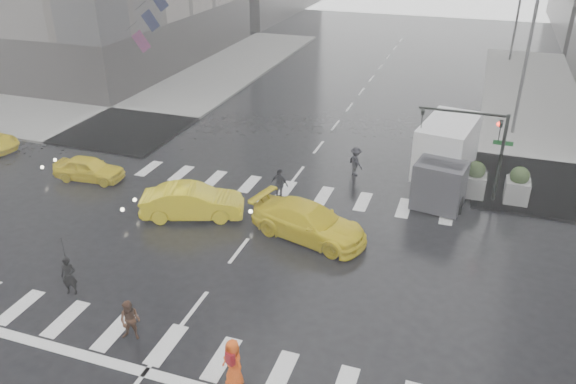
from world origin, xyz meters
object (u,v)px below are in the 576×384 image
at_px(taxi_front, 89,169).
at_px(taxi_mid, 192,202).
at_px(box_truck, 445,156).
at_px(pedestrian_orange, 233,363).
at_px(traffic_signal_pole, 481,138).
at_px(pedestrian_brown, 130,320).

xyz_separation_m(taxi_front, taxi_mid, (7.02, -1.79, 0.14)).
bearing_deg(box_truck, taxi_front, -154.71).
bearing_deg(taxi_front, pedestrian_orange, -133.72).
xyz_separation_m(traffic_signal_pole, taxi_front, (-19.18, -4.21, -2.59)).
bearing_deg(box_truck, pedestrian_brown, -110.78).
relative_size(pedestrian_brown, box_truck, 0.24).
relative_size(taxi_mid, box_truck, 0.75).
height_order(pedestrian_orange, taxi_mid, pedestrian_orange).
bearing_deg(traffic_signal_pole, taxi_mid, -153.72).
height_order(taxi_front, taxi_mid, taxi_mid).
bearing_deg(pedestrian_brown, pedestrian_orange, -21.02).
bearing_deg(pedestrian_orange, taxi_front, 167.47).
distance_m(taxi_front, taxi_mid, 7.24).
bearing_deg(pedestrian_orange, box_truck, 100.04).
bearing_deg(taxi_front, traffic_signal_pole, -82.09).
distance_m(pedestrian_brown, taxi_mid, 8.30).
xyz_separation_m(pedestrian_brown, taxi_mid, (-1.94, 8.08, 0.02)).
xyz_separation_m(pedestrian_orange, box_truck, (4.66, 15.56, 0.95)).
height_order(taxi_front, box_truck, box_truck).
bearing_deg(traffic_signal_pole, taxi_front, -167.61).
bearing_deg(taxi_front, pedestrian_brown, -142.27).
xyz_separation_m(traffic_signal_pole, pedestrian_orange, (-6.21, -14.81, -2.39)).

